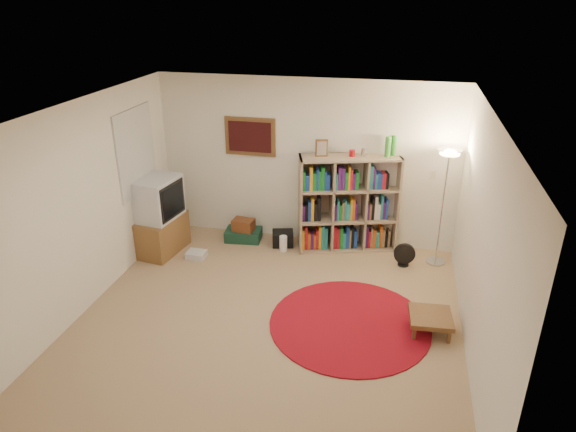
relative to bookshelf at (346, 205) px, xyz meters
name	(u,v)px	position (x,y,z in m)	size (l,w,h in m)	color
room	(264,221)	(-0.71, -2.01, 0.56)	(4.54, 4.54, 2.54)	#9F805D
bookshelf	(346,205)	(0.00, 0.00, 0.00)	(1.51, 0.80, 1.74)	gray
floor_lamp	(448,170)	(1.35, -0.20, 0.71)	(0.39, 0.39, 1.70)	silver
floor_fan	(404,255)	(0.89, -0.39, -0.53)	(0.31, 0.18, 0.34)	black
tv_stand	(158,217)	(-2.68, -0.73, -0.14)	(0.66, 0.87, 1.16)	brown
dvd_box	(196,255)	(-2.09, -0.81, -0.66)	(0.28, 0.23, 0.09)	silver
suitcase	(244,235)	(-1.58, -0.10, -0.61)	(0.58, 0.40, 0.18)	#133627
wicker_basket	(243,225)	(-1.57, -0.13, -0.43)	(0.34, 0.26, 0.18)	#5B2D16
duffel_bag	(283,238)	(-0.94, -0.14, -0.59)	(0.37, 0.33, 0.22)	black
paper_towel	(283,244)	(-0.89, -0.33, -0.58)	(0.15, 0.15, 0.24)	white
red_rug	(350,324)	(0.30, -1.96, -0.69)	(1.90, 1.90, 0.02)	maroon
side_table	(431,318)	(1.22, -1.89, -0.52)	(0.51, 0.51, 0.22)	#53351D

